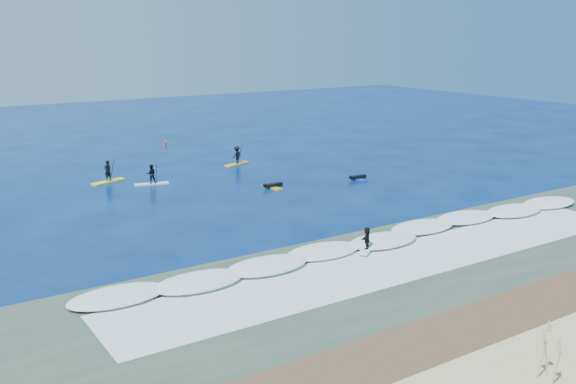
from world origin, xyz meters
TOP-DOWN VIEW (x-y plane):
  - ground at (0.00, 0.00)m, footprint 160.00×160.00m
  - wet_sand_strip at (0.00, -21.50)m, footprint 90.00×5.00m
  - shallow_water at (0.00, -14.00)m, footprint 90.00×13.00m
  - breaking_wave at (0.00, -10.00)m, footprint 40.00×6.00m
  - whitewater at (0.00, -13.00)m, footprint 34.00×5.00m
  - sup_paddler_left at (-7.58, 14.74)m, footprint 3.18×1.79m
  - sup_paddler_center at (-4.83, 11.96)m, footprint 2.85×1.35m
  - sup_paddler_right at (5.08, 15.35)m, footprint 2.98×1.69m
  - prone_paddler_near at (2.92, 5.44)m, footprint 1.80×2.28m
  - prone_paddler_far at (10.61, 4.06)m, footprint 1.72×2.18m
  - wave_surfer at (-0.85, -10.86)m, footprint 1.83×1.52m
  - marker_buoy at (3.23, 28.47)m, footprint 0.29×0.29m

SIDE VIEW (x-z plane):
  - ground at x=0.00m, z-range 0.00..0.00m
  - wet_sand_strip at x=0.00m, z-range -0.04..0.04m
  - breaking_wave at x=0.00m, z-range -0.15..0.15m
  - whitewater at x=0.00m, z-range -0.01..0.01m
  - shallow_water at x=0.00m, z-range 0.00..0.01m
  - prone_paddler_far at x=10.61m, z-range -0.07..0.38m
  - prone_paddler_near at x=2.92m, z-range -0.08..0.40m
  - marker_buoy at x=3.23m, z-range -0.05..0.66m
  - sup_paddler_left at x=-7.58m, z-range -0.41..1.77m
  - sup_paddler_center at x=-4.83m, z-range -0.25..1.69m
  - wave_surfer at x=-0.85m, z-range 0.10..1.46m
  - sup_paddler_right at x=5.08m, z-range -0.22..1.82m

